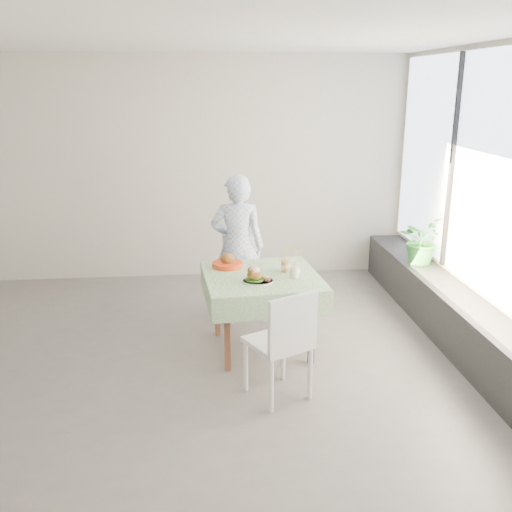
{
  "coord_description": "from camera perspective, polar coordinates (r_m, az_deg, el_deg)",
  "views": [
    {
      "loc": [
        0.37,
        -4.75,
        2.43
      ],
      "look_at": [
        0.86,
        0.26,
        0.91
      ],
      "focal_mm": 40.0,
      "sensor_mm": 36.0,
      "label": 1
    }
  ],
  "objects": [
    {
      "name": "ceiling",
      "position": [
        4.78,
        -10.77,
        20.96
      ],
      "size": [
        6.0,
        6.0,
        0.0
      ],
      "primitive_type": "plane",
      "rotation": [
        3.14,
        0.0,
        0.0
      ],
      "color": "white",
      "rests_on": "ground"
    },
    {
      "name": "wall_back",
      "position": [
        7.33,
        -8.54,
        8.53
      ],
      "size": [
        6.0,
        0.02,
        2.8
      ],
      "primitive_type": "cube",
      "color": "beige",
      "rests_on": "ground"
    },
    {
      "name": "window_pane",
      "position": [
        5.47,
        23.02,
        7.27
      ],
      "size": [
        0.01,
        4.8,
        2.18
      ],
      "primitive_type": "cube",
      "color": "#D1E0F9",
      "rests_on": "ground"
    },
    {
      "name": "chair_near",
      "position": [
        4.65,
        2.3,
        -10.72
      ],
      "size": [
        0.58,
        0.58,
        0.92
      ],
      "color": "white",
      "rests_on": "ground"
    },
    {
      "name": "window_ledge",
      "position": [
        5.76,
        19.94,
        -6.5
      ],
      "size": [
        0.4,
        4.8,
        0.5
      ],
      "primitive_type": "cube",
      "color": "black",
      "rests_on": "ground"
    },
    {
      "name": "potted_plant",
      "position": [
        6.59,
        16.16,
        1.58
      ],
      "size": [
        0.65,
        0.66,
        0.55
      ],
      "primitive_type": "imported",
      "rotation": [
        0.0,
        0.0,
        0.85
      ],
      "color": "#287932",
      "rests_on": "window_ledge"
    },
    {
      "name": "diner",
      "position": [
        6.05,
        -1.84,
        0.94
      ],
      "size": [
        0.61,
        0.44,
        1.55
      ],
      "primitive_type": "imported",
      "rotation": [
        0.0,
        0.0,
        3.01
      ],
      "color": "#93B3EB",
      "rests_on": "ground"
    },
    {
      "name": "juice_cup_orange",
      "position": [
        5.35,
        2.99,
        -0.92
      ],
      "size": [
        0.1,
        0.1,
        0.27
      ],
      "color": "white",
      "rests_on": "cafe_table"
    },
    {
      "name": "wall_front",
      "position": [
        2.5,
        -13.79,
        -8.01
      ],
      "size": [
        6.0,
        0.02,
        2.8
      ],
      "primitive_type": "cube",
      "color": "beige",
      "rests_on": "ground"
    },
    {
      "name": "cafe_table",
      "position": [
        5.36,
        0.59,
        -4.76
      ],
      "size": [
        1.12,
        1.12,
        0.74
      ],
      "color": "brown",
      "rests_on": "ground"
    },
    {
      "name": "main_dish",
      "position": [
        5.06,
        0.02,
        -2.12
      ],
      "size": [
        0.29,
        0.29,
        0.15
      ],
      "color": "white",
      "rests_on": "cafe_table"
    },
    {
      "name": "juice_cup_lemonade",
      "position": [
        5.18,
        3.86,
        -1.46
      ],
      "size": [
        0.1,
        0.1,
        0.29
      ],
      "color": "white",
      "rests_on": "cafe_table"
    },
    {
      "name": "chair_far",
      "position": [
        6.19,
        -1.13,
        -3.65
      ],
      "size": [
        0.46,
        0.46,
        0.87
      ],
      "color": "white",
      "rests_on": "ground"
    },
    {
      "name": "wall_right",
      "position": [
        5.53,
        23.0,
        4.71
      ],
      "size": [
        0.02,
        5.0,
        2.8
      ],
      "primitive_type": "cube",
      "color": "beige",
      "rests_on": "ground"
    },
    {
      "name": "floor",
      "position": [
        5.35,
        -9.12,
        -10.45
      ],
      "size": [
        6.0,
        6.0,
        0.0
      ],
      "primitive_type": "plane",
      "color": "#5A5755",
      "rests_on": "ground"
    },
    {
      "name": "second_dish",
      "position": [
        5.49,
        -2.88,
        -0.68
      ],
      "size": [
        0.29,
        0.29,
        0.14
      ],
      "color": "red",
      "rests_on": "cafe_table"
    }
  ]
}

